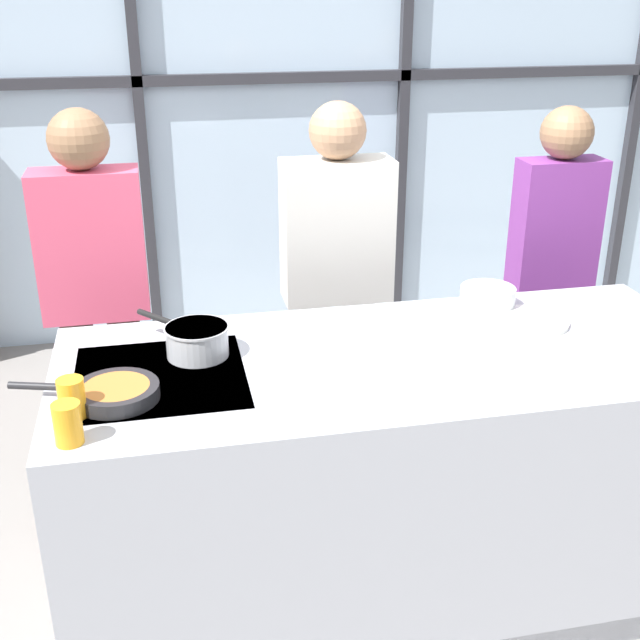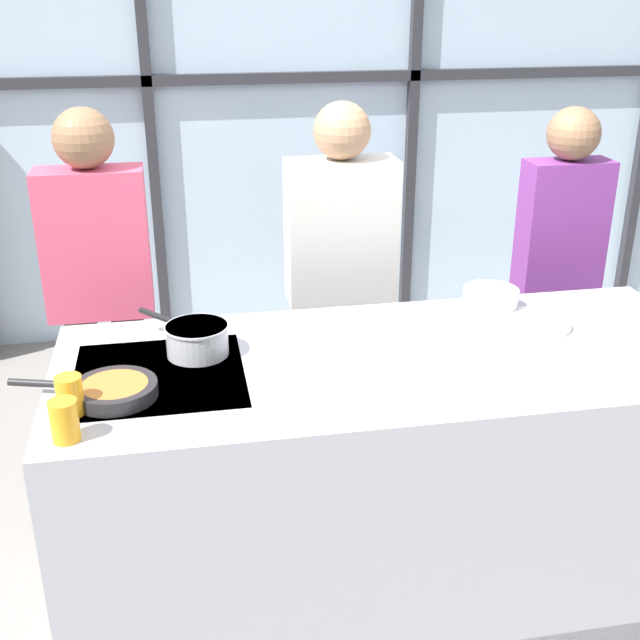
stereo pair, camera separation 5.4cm
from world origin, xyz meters
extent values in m
plane|color=gray|center=(0.00, 0.00, 0.00)|extent=(18.00, 18.00, 0.00)
cube|color=silver|center=(0.00, 2.48, 1.40)|extent=(6.40, 0.04, 2.80)
cube|color=#2D2D33|center=(0.00, 2.43, 1.54)|extent=(6.40, 0.06, 0.06)
cube|color=#2D2D33|center=(-0.77, 2.43, 1.40)|extent=(0.06, 0.06, 2.80)
cube|color=#2D2D33|center=(0.77, 2.43, 1.40)|extent=(0.06, 0.06, 2.80)
cube|color=#A8AAB2|center=(0.00, 0.00, 0.47)|extent=(2.17, 0.88, 0.94)
cube|color=black|center=(-0.75, 0.00, 0.93)|extent=(0.52, 0.52, 0.01)
cylinder|color=#38383D|center=(-0.87, -0.12, 0.93)|extent=(0.13, 0.13, 0.01)
cylinder|color=#38383D|center=(-0.62, -0.12, 0.93)|extent=(0.13, 0.13, 0.01)
cylinder|color=#38383D|center=(-0.87, 0.12, 0.93)|extent=(0.13, 0.13, 0.01)
cylinder|color=#38383D|center=(-0.62, 0.12, 0.93)|extent=(0.13, 0.13, 0.01)
cylinder|color=#47382D|center=(-0.89, 0.84, 0.41)|extent=(0.13, 0.13, 0.82)
cylinder|color=#47382D|center=(-1.07, 0.84, 0.41)|extent=(0.13, 0.13, 0.82)
cube|color=#DB4C6B|center=(-0.98, 0.84, 1.11)|extent=(0.41, 0.18, 0.59)
sphere|color=#8C6647|center=(-0.98, 0.84, 1.52)|extent=(0.23, 0.23, 0.23)
cylinder|color=#47382D|center=(0.10, 0.84, 0.41)|extent=(0.14, 0.14, 0.81)
cylinder|color=#47382D|center=(-0.10, 0.84, 0.41)|extent=(0.14, 0.14, 0.81)
cube|color=beige|center=(0.00, 0.84, 1.11)|extent=(0.45, 0.20, 0.59)
sphere|color=tan|center=(0.00, 0.84, 1.51)|extent=(0.23, 0.23, 0.23)
cylinder|color=black|center=(1.06, 0.84, 0.40)|extent=(0.12, 0.12, 0.79)
cylinder|color=black|center=(0.90, 0.84, 0.40)|extent=(0.12, 0.12, 0.79)
cube|color=#7A3384|center=(0.98, 0.84, 1.07)|extent=(0.36, 0.16, 0.57)
sphere|color=#8C6647|center=(0.98, 0.84, 1.47)|extent=(0.22, 0.22, 0.22)
cylinder|color=#232326|center=(-0.87, -0.12, 0.96)|extent=(0.25, 0.25, 0.04)
cylinder|color=#B26B2D|center=(-0.87, -0.12, 0.98)|extent=(0.19, 0.19, 0.01)
cylinder|color=#232326|center=(-1.08, -0.06, 0.97)|extent=(0.20, 0.08, 0.02)
cylinder|color=silver|center=(-0.62, 0.12, 0.99)|extent=(0.20, 0.20, 0.10)
cylinder|color=silver|center=(-0.62, 0.12, 1.03)|extent=(0.21, 0.21, 0.01)
cylinder|color=black|center=(-0.74, 0.27, 1.02)|extent=(0.13, 0.15, 0.02)
cylinder|color=white|center=(0.54, 0.15, 0.94)|extent=(0.28, 0.28, 0.01)
cylinder|color=silver|center=(0.46, 0.32, 0.97)|extent=(0.20, 0.20, 0.08)
cylinder|color=#4C4C51|center=(0.46, 0.32, 1.01)|extent=(0.17, 0.17, 0.01)
cylinder|color=orange|center=(-0.99, -0.34, 0.99)|extent=(0.08, 0.08, 0.12)
cylinder|color=orange|center=(-0.99, -0.20, 0.99)|extent=(0.08, 0.08, 0.12)
camera|label=1|loc=(-0.71, -2.25, 2.06)|focal=45.00mm
camera|label=2|loc=(-0.66, -2.26, 2.06)|focal=45.00mm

